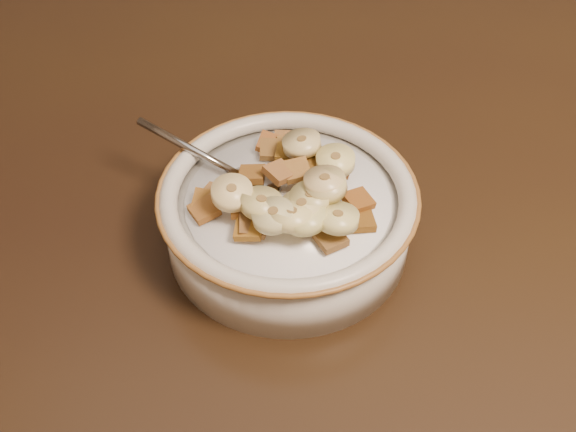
{
  "coord_description": "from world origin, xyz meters",
  "views": [
    {
      "loc": [
        -0.28,
        -0.51,
        1.19
      ],
      "look_at": [
        -0.27,
        -0.11,
        0.78
      ],
      "focal_mm": 45.0,
      "sensor_mm": 36.0,
      "label": 1
    }
  ],
  "objects_px": {
    "table": "(562,167)",
    "cereal_bowl": "(288,222)",
    "chair": "(370,30)",
    "spoon": "(254,183)"
  },
  "relations": [
    {
      "from": "chair",
      "to": "spoon",
      "type": "distance_m",
      "value": 0.95
    },
    {
      "from": "chair",
      "to": "cereal_bowl",
      "type": "bearing_deg",
      "value": -85.63
    },
    {
      "from": "table",
      "to": "cereal_bowl",
      "type": "relative_size",
      "value": 7.12
    },
    {
      "from": "table",
      "to": "cereal_bowl",
      "type": "distance_m",
      "value": 0.29
    },
    {
      "from": "cereal_bowl",
      "to": "spoon",
      "type": "xyz_separation_m",
      "value": [
        -0.03,
        0.02,
        0.03
      ]
    },
    {
      "from": "table",
      "to": "chair",
      "type": "xyz_separation_m",
      "value": [
        -0.08,
        0.75,
        -0.31
      ]
    },
    {
      "from": "table",
      "to": "spoon",
      "type": "height_order",
      "value": "spoon"
    },
    {
      "from": "spoon",
      "to": "table",
      "type": "bearing_deg",
      "value": 138.48
    },
    {
      "from": "chair",
      "to": "cereal_bowl",
      "type": "height_order",
      "value": "chair"
    },
    {
      "from": "table",
      "to": "chair",
      "type": "bearing_deg",
      "value": 98.73
    }
  ]
}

